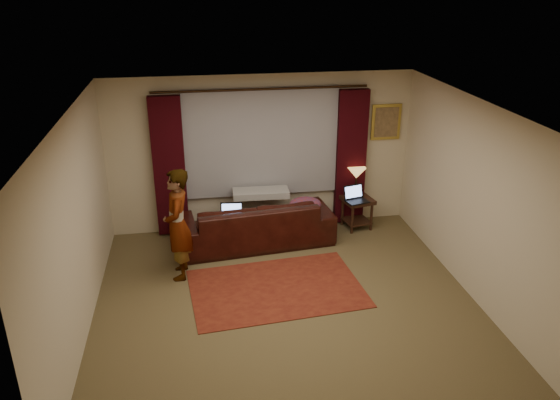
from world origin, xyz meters
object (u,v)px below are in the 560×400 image
object	(u,v)px
end_table	(357,213)
laptop_table	(357,195)
sofa	(255,215)
laptop_sofa	(231,214)
person	(178,225)
tiffany_lamp	(356,182)

from	to	relation	value
end_table	laptop_table	xyz separation A→B (m)	(-0.06, -0.14, 0.40)
sofa	laptop_table	world-z (taller)	sofa
sofa	laptop_sofa	distance (m)	0.44
laptop_table	person	xyz separation A→B (m)	(-2.90, -0.99, 0.14)
tiffany_lamp	person	bearing A→B (deg)	-156.72
tiffany_lamp	laptop_table	bearing A→B (deg)	-100.98
sofa	laptop_sofa	world-z (taller)	sofa
end_table	tiffany_lamp	world-z (taller)	tiffany_lamp
laptop_sofa	person	distance (m)	1.05
person	laptop_table	bearing A→B (deg)	110.47
end_table	laptop_table	size ratio (longest dim) A/B	1.41
sofa	end_table	size ratio (longest dim) A/B	4.56
tiffany_lamp	laptop_table	size ratio (longest dim) A/B	1.29
end_table	tiffany_lamp	bearing A→B (deg)	90.80
laptop_sofa	laptop_table	bearing A→B (deg)	14.48
tiffany_lamp	sofa	bearing A→B (deg)	-166.69
laptop_sofa	person	bearing A→B (deg)	-134.69
sofa	tiffany_lamp	distance (m)	1.85
laptop_sofa	end_table	distance (m)	2.24
sofa	laptop_table	size ratio (longest dim) A/B	6.42
tiffany_lamp	person	xyz separation A→B (m)	(-2.96, -1.27, 0.02)
sofa	end_table	distance (m)	1.82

